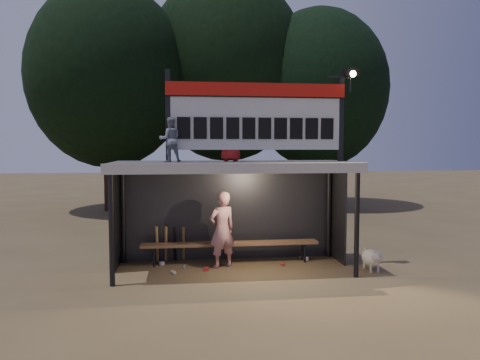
% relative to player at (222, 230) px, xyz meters
% --- Properties ---
extents(ground, '(80.00, 80.00, 0.00)m').
position_rel_player_xyz_m(ground, '(0.22, -0.22, -0.83)').
color(ground, brown).
rests_on(ground, ground).
extents(player, '(0.72, 0.61, 1.67)m').
position_rel_player_xyz_m(player, '(0.00, 0.00, 0.00)').
color(player, silver).
rests_on(player, ground).
extents(child_a, '(0.49, 0.40, 0.92)m').
position_rel_player_xyz_m(child_a, '(-1.09, -0.34, 1.95)').
color(child_a, gray).
rests_on(child_a, dugout_shelter).
extents(child_b, '(0.55, 0.36, 1.11)m').
position_rel_player_xyz_m(child_b, '(0.18, -0.11, 2.04)').
color(child_b, '#A71A19').
rests_on(child_b, dugout_shelter).
extents(dugout_shelter, '(5.10, 2.08, 2.32)m').
position_rel_player_xyz_m(dugout_shelter, '(0.22, 0.02, 1.01)').
color(dugout_shelter, '#414144').
rests_on(dugout_shelter, ground).
extents(scoreboard_assembly, '(4.10, 0.27, 1.99)m').
position_rel_player_xyz_m(scoreboard_assembly, '(0.77, -0.23, 2.49)').
color(scoreboard_assembly, black).
rests_on(scoreboard_assembly, dugout_shelter).
extents(bench, '(4.00, 0.35, 0.48)m').
position_rel_player_xyz_m(bench, '(0.22, 0.33, -0.40)').
color(bench, brown).
rests_on(bench, ground).
extents(tree_left, '(6.46, 6.46, 9.27)m').
position_rel_player_xyz_m(tree_left, '(-3.78, 9.78, 4.68)').
color(tree_left, black).
rests_on(tree_left, ground).
extents(tree_mid, '(7.22, 7.22, 10.36)m').
position_rel_player_xyz_m(tree_mid, '(1.22, 11.28, 5.33)').
color(tree_mid, black).
rests_on(tree_mid, ground).
extents(tree_right, '(6.08, 6.08, 8.72)m').
position_rel_player_xyz_m(tree_right, '(5.22, 10.28, 4.36)').
color(tree_right, black).
rests_on(tree_right, ground).
extents(dog, '(0.36, 0.81, 0.49)m').
position_rel_player_xyz_m(dog, '(3.13, -0.70, -0.55)').
color(dog, white).
rests_on(dog, ground).
extents(bats, '(0.67, 0.35, 0.84)m').
position_rel_player_xyz_m(bats, '(-1.13, 0.60, -0.40)').
color(bats, '#A2804B').
rests_on(bats, ground).
extents(litter, '(3.41, 1.03, 0.08)m').
position_rel_player_xyz_m(litter, '(0.20, 0.08, -0.80)').
color(litter, '#AC2B1D').
rests_on(litter, ground).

